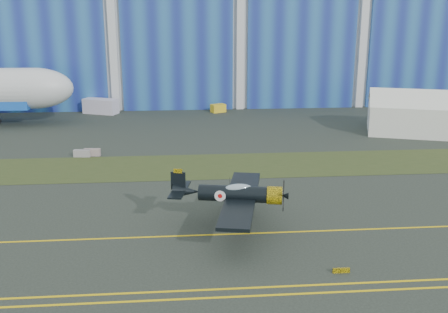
{
  "coord_description": "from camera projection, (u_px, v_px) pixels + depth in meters",
  "views": [
    {
      "loc": [
        11.19,
        -43.68,
        17.56
      ],
      "look_at": [
        15.37,
        5.19,
        3.63
      ],
      "focal_mm": 42.0,
      "sensor_mm": 36.0,
      "label": 1
    }
  ],
  "objects": [
    {
      "name": "ground",
      "position": [
        54.0,
        217.0,
        45.74
      ],
      "size": [
        260.0,
        260.0,
        0.0
      ],
      "primitive_type": "plane",
      "color": "#2F362E",
      "rests_on": "ground"
    },
    {
      "name": "grass_median",
      "position": [
        82.0,
        169.0,
        59.16
      ],
      "size": [
        260.0,
        10.0,
        0.02
      ],
      "primitive_type": "cube",
      "color": "#475128",
      "rests_on": "ground"
    },
    {
      "name": "hangar",
      "position": [
        125.0,
        21.0,
        110.46
      ],
      "size": [
        220.0,
        45.7,
        30.0
      ],
      "color": "silver",
      "rests_on": "ground"
    },
    {
      "name": "taxiway_centreline",
      "position": [
        40.0,
        241.0,
        40.95
      ],
      "size": [
        200.0,
        0.2,
        0.02
      ],
      "primitive_type": "cube",
      "color": "yellow",
      "rests_on": "ground"
    },
    {
      "name": "edge_line_near",
      "position": [
        0.0,
        307.0,
        31.84
      ],
      "size": [
        80.0,
        0.2,
        0.02
      ],
      "primitive_type": "cube",
      "color": "yellow",
      "rests_on": "ground"
    },
    {
      "name": "edge_line_far",
      "position": [
        5.0,
        299.0,
        32.8
      ],
      "size": [
        80.0,
        0.2,
        0.02
      ],
      "primitive_type": "cube",
      "color": "yellow",
      "rests_on": "ground"
    },
    {
      "name": "guard_board_right",
      "position": [
        341.0,
        270.0,
        36.0
      ],
      "size": [
        1.2,
        0.15,
        0.35
      ],
      "primitive_type": "cube",
      "color": "yellow",
      "rests_on": "ground"
    },
    {
      "name": "warbird",
      "position": [
        233.0,
        194.0,
        42.53
      ],
      "size": [
        13.14,
        14.86,
        3.84
      ],
      "rotation": [
        0.0,
        0.0,
        -0.2
      ],
      "color": "black",
      "rests_on": "ground"
    },
    {
      "name": "tent",
      "position": [
        417.0,
        111.0,
        76.06
      ],
      "size": [
        16.2,
        13.91,
        6.37
      ],
      "rotation": [
        0.0,
        0.0,
        -0.33
      ],
      "color": "white",
      "rests_on": "ground"
    },
    {
      "name": "shipping_container",
      "position": [
        101.0,
        106.0,
        90.19
      ],
      "size": [
        6.31,
        4.43,
        2.54
      ],
      "primitive_type": "cube",
      "rotation": [
        0.0,
        0.0,
        -0.4
      ],
      "color": "silver",
      "rests_on": "ground"
    },
    {
      "name": "tug",
      "position": [
        218.0,
        108.0,
        91.46
      ],
      "size": [
        2.81,
        2.34,
        1.41
      ],
      "primitive_type": "cube",
      "rotation": [
        0.0,
        0.0,
        0.41
      ],
      "color": "yellow",
      "rests_on": "ground"
    },
    {
      "name": "barrier_a",
      "position": [
        82.0,
        153.0,
        63.95
      ],
      "size": [
        2.04,
        0.74,
        0.9
      ],
      "primitive_type": "cube",
      "rotation": [
        0.0,
        0.0,
        -0.07
      ],
      "color": "gray",
      "rests_on": "ground"
    },
    {
      "name": "barrier_b",
      "position": [
        92.0,
        152.0,
        64.44
      ],
      "size": [
        2.05,
        0.78,
        0.9
      ],
      "primitive_type": "cube",
      "rotation": [
        0.0,
        0.0,
        -0.09
      ],
      "color": "gray",
      "rests_on": "ground"
    }
  ]
}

